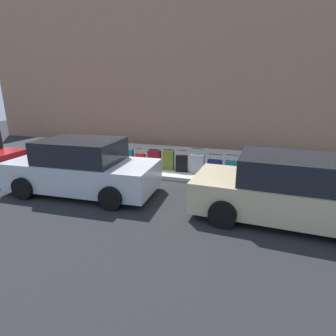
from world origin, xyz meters
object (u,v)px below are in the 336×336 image
(suitcase_navy_2, at_px, (215,167))
(suitcase_black_4, at_px, (182,163))
(suitcase_red_7, at_px, (140,161))
(parked_car_beige_0, at_px, (290,190))
(suitcase_silver_10, at_px, (108,157))
(bollard_post, at_px, (70,153))
(suitcase_red_0, at_px, (248,168))
(suitcase_teal_8, at_px, (129,158))
(suitcase_teal_1, at_px, (232,169))
(fire_hydrant, at_px, (89,153))
(suitcase_silver_3, at_px, (197,164))
(suitcase_olive_5, at_px, (168,160))
(parked_car_silver_1, at_px, (83,168))
(suitcase_maroon_6, at_px, (154,159))
(suitcase_navy_9, at_px, (119,156))

(suitcase_navy_2, distance_m, suitcase_black_4, 1.18)
(suitcase_red_7, bearing_deg, parked_car_beige_0, 152.82)
(suitcase_silver_10, xyz_separation_m, bollard_post, (1.63, 0.21, 0.09))
(suitcase_red_0, height_order, suitcase_teal_8, suitcase_teal_8)
(bollard_post, bearing_deg, suitcase_teal_1, -179.27)
(suitcase_silver_10, bearing_deg, suitcase_red_0, -179.91)
(suitcase_teal_1, relative_size, suitcase_red_7, 1.02)
(suitcase_silver_10, bearing_deg, fire_hydrant, 3.79)
(suitcase_silver_3, bearing_deg, fire_hydrant, -0.76)
(bollard_post, relative_size, parked_car_beige_0, 0.17)
(suitcase_black_4, relative_size, suitcase_olive_5, 1.03)
(parked_car_beige_0, bearing_deg, suitcase_teal_8, -24.98)
(suitcase_black_4, height_order, bollard_post, suitcase_black_4)
(suitcase_red_0, relative_size, fire_hydrant, 1.08)
(suitcase_red_7, bearing_deg, fire_hydrant, -1.30)
(suitcase_red_0, bearing_deg, suitcase_red_7, 1.71)
(suitcase_red_0, relative_size, bollard_post, 1.08)
(suitcase_teal_1, height_order, parked_car_beige_0, parked_car_beige_0)
(parked_car_silver_1, bearing_deg, suitcase_red_7, -106.47)
(suitcase_teal_1, bearing_deg, suitcase_red_0, -166.06)
(suitcase_maroon_6, height_order, suitcase_teal_8, suitcase_teal_8)
(suitcase_maroon_6, bearing_deg, suitcase_silver_3, 176.95)
(suitcase_black_4, bearing_deg, suitcase_silver_10, -2.14)
(suitcase_silver_3, relative_size, suitcase_teal_8, 0.95)
(suitcase_red_7, bearing_deg, suitcase_teal_1, 179.76)
(suitcase_navy_2, bearing_deg, suitcase_silver_10, -0.85)
(suitcase_teal_1, distance_m, bollard_post, 6.50)
(suitcase_red_0, bearing_deg, bollard_post, 1.75)
(suitcase_silver_3, distance_m, parked_car_silver_1, 3.90)
(suitcase_navy_2, distance_m, suitcase_navy_9, 3.76)
(suitcase_navy_2, xyz_separation_m, suitcase_olive_5, (1.71, -0.03, 0.10))
(suitcase_teal_1, bearing_deg, suitcase_silver_3, -0.33)
(suitcase_navy_9, bearing_deg, suitcase_red_0, -179.28)
(bollard_post, bearing_deg, suitcase_navy_2, -178.61)
(suitcase_teal_1, relative_size, suitcase_navy_2, 1.04)
(suitcase_red_0, xyz_separation_m, suitcase_silver_10, (5.40, 0.01, -0.01))
(suitcase_teal_1, relative_size, suitcase_teal_8, 0.80)
(suitcase_red_0, distance_m, bollard_post, 7.04)
(suitcase_black_4, bearing_deg, fire_hydrant, -0.86)
(suitcase_maroon_6, relative_size, bollard_post, 0.99)
(suitcase_black_4, bearing_deg, suitcase_maroon_6, -4.62)
(suitcase_silver_3, xyz_separation_m, suitcase_navy_9, (3.15, -0.06, 0.02))
(suitcase_red_0, xyz_separation_m, fire_hydrant, (6.25, 0.07, 0.10))
(suitcase_teal_8, bearing_deg, parked_car_silver_1, 83.87)
(suitcase_teal_1, xyz_separation_m, suitcase_navy_2, (0.60, -0.06, -0.01))
(suitcase_red_0, height_order, suitcase_silver_10, suitcase_red_0)
(suitcase_maroon_6, distance_m, parked_car_silver_1, 2.94)
(bollard_post, bearing_deg, fire_hydrant, -169.20)
(suitcase_black_4, distance_m, fire_hydrant, 3.93)
(suitcase_silver_3, bearing_deg, suitcase_olive_5, -4.37)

